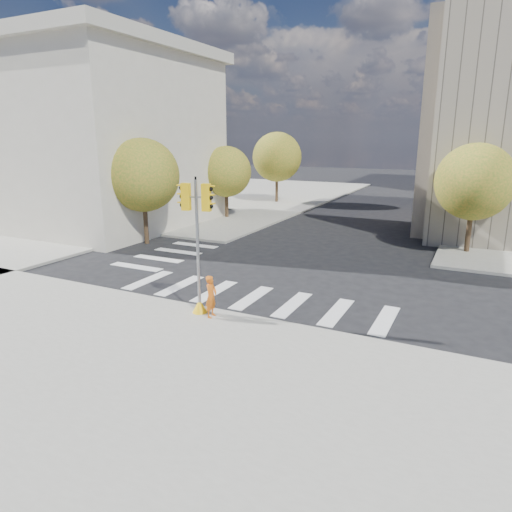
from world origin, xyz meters
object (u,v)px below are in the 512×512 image
at_px(planter_wall, 93,231).
at_px(lamp_near, 486,168).
at_px(lamp_far, 487,159).
at_px(traffic_signal, 198,257).
at_px(photographer, 211,296).

bearing_deg(planter_wall, lamp_near, 17.21).
distance_m(lamp_near, lamp_far, 14.00).
relative_size(traffic_signal, photographer, 3.23).
xyz_separation_m(lamp_near, traffic_signal, (-8.94, -18.61, -2.30)).
relative_size(lamp_far, traffic_signal, 1.63).
bearing_deg(photographer, traffic_signal, 70.76).
bearing_deg(traffic_signal, planter_wall, 137.48).
bearing_deg(traffic_signal, lamp_near, 53.27).
relative_size(lamp_near, planter_wall, 1.35).
xyz_separation_m(lamp_far, photographer, (-8.33, -32.78, -3.66)).
xyz_separation_m(lamp_near, lamp_far, (0.00, 14.00, 0.00)).
xyz_separation_m(lamp_far, planter_wall, (-23.00, -24.01, -4.18)).
distance_m(lamp_near, traffic_signal, 20.77).
height_order(lamp_far, photographer, lamp_far).
bearing_deg(photographer, lamp_near, -27.66).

